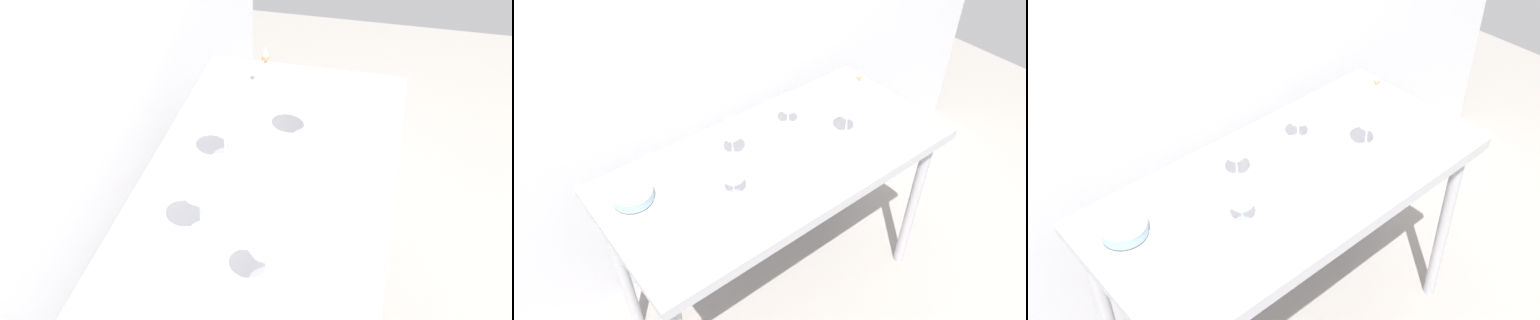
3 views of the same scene
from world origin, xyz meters
The scene contains 9 objects.
back_wall centered at (0.00, 0.49, 1.30)m, with size 3.80×0.04×2.60m, color silver.
steel_counter centered at (0.00, -0.01, 0.79)m, with size 1.40×0.65×0.90m.
wine_glass_near_right centered at (0.30, -0.07, 1.03)m, with size 0.09×0.09×0.18m.
wine_glass_far_left centered at (-0.14, 0.10, 1.03)m, with size 0.09×0.09×0.18m.
wine_glass_near_left centered at (-0.26, -0.08, 1.01)m, with size 0.08×0.08×0.16m.
wine_glass_far_right centered at (0.16, 0.13, 1.01)m, with size 0.09×0.09×0.16m.
tasting_sheet_upper centered at (0.13, -0.03, 0.90)m, with size 0.19×0.25×0.00m, color white.
tasting_bowl centered at (-0.55, 0.13, 0.93)m, with size 0.15×0.15×0.05m.
decanter_funnel centered at (0.55, 0.11, 0.95)m, with size 0.10×0.10×0.14m.
Camera 3 is at (-1.05, -1.15, 2.25)m, focal length 42.62 mm.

